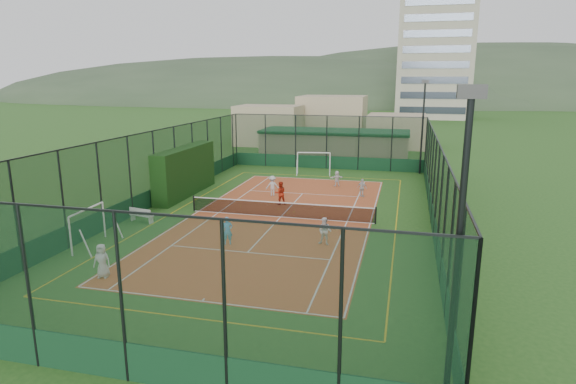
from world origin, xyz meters
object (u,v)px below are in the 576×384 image
apartment_tower (435,46)px  child_near_left (102,261)px  floodlight_se (457,267)px  coach (280,193)px  child_near_mid (228,231)px  child_near_right (325,231)px  futsal_goal_near (88,228)px  futsal_goal_far (314,163)px  child_far_back (337,178)px  floodlight_ne (422,128)px  child_far_right (362,188)px  child_far_left (272,186)px  white_bench (142,215)px  clubhouse (334,145)px

apartment_tower → child_near_left: apartment_tower is taller
floodlight_se → coach: bearing=115.7°
child_near_left → child_near_mid: (3.71, 5.28, -0.02)m
floodlight_se → child_near_right: floodlight_se is taller
child_near_left → coach: coach is taller
floodlight_se → futsal_goal_near: bearing=151.3°
futsal_goal_far → child_far_back: size_ratio=2.43×
child_near_mid → child_far_back: (3.47, 15.08, -0.11)m
floodlight_ne → coach: floodlight_ne is taller
futsal_goal_near → child_far_back: 19.88m
floodlight_ne → child_far_right: 11.44m
floodlight_ne → child_far_left: 15.90m
white_bench → child_far_left: 10.04m
white_bench → futsal_goal_near: (-0.37, -4.45, 0.52)m
child_near_left → child_far_back: bearing=59.5°
futsal_goal_far → child_far_right: (5.03, -7.53, -0.30)m
apartment_tower → futsal_goal_far: size_ratio=10.02×
white_bench → child_far_right: bearing=50.3°
child_near_right → child_far_right: bearing=93.7°
floodlight_ne → child_near_mid: (-9.98, -22.07, -3.39)m
child_far_left → child_far_right: 6.51m
child_far_back → white_bench: bearing=22.8°
floodlight_ne → child_far_right: (-4.22, -10.05, -3.46)m
floodlight_ne → coach: 16.89m
child_far_left → floodlight_se: bearing=96.6°
floodlight_se → apartment_tower: (3.40, 98.60, 10.88)m
white_bench → child_far_back: child_far_back is taller
futsal_goal_near → child_near_right: futsal_goal_near is taller
futsal_goal_near → child_far_back: (10.27, 17.02, -0.35)m
clubhouse → child_near_right: clubhouse is taller
clubhouse → coach: clubhouse is taller
child_far_back → coach: (-2.90, -6.63, 0.18)m
child_near_right → coach: bearing=128.9°
child_near_left → child_far_left: 16.28m
child_near_mid → coach: size_ratio=0.91×
apartment_tower → child_near_left: 95.38m
floodlight_se → child_near_mid: size_ratio=5.69×
futsal_goal_near → child_far_back: futsal_goal_near is taller
child_near_mid → child_far_right: child_near_mid is taller
futsal_goal_near → child_near_mid: futsal_goal_near is taller
floodlight_ne → child_far_left: bearing=-133.0°
apartment_tower → child_far_back: 74.47m
child_near_left → child_near_mid: child_near_left is taller
futsal_goal_near → child_near_right: (11.67, 3.08, -0.24)m
child_far_right → coach: coach is taller
floodlight_se → child_far_back: 27.23m
floodlight_ne → child_far_left: size_ratio=5.56×
child_far_left → child_far_right: child_far_left is taller
floodlight_se → white_bench: size_ratio=5.14×
futsal_goal_far → child_far_left: futsal_goal_far is taller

